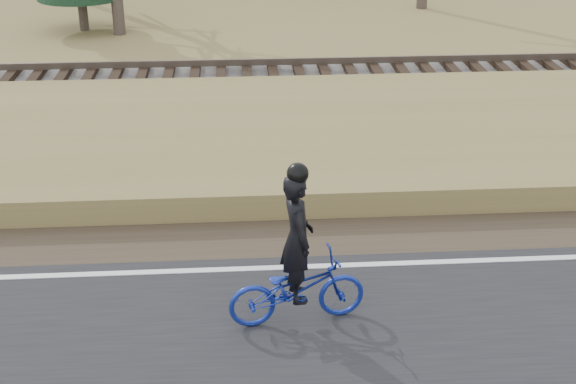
{
  "coord_description": "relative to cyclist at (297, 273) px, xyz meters",
  "views": [
    {
      "loc": [
        -0.31,
        -9.61,
        5.8
      ],
      "look_at": [
        0.4,
        0.5,
        1.1
      ],
      "focal_mm": 50.0,
      "sensor_mm": 36.0,
      "label": 1
    }
  ],
  "objects": [
    {
      "name": "railroad",
      "position": [
        -0.4,
        9.11,
        -0.21
      ],
      "size": [
        120.0,
        2.4,
        0.29
      ],
      "color": "black",
      "rests_on": "ballast"
    },
    {
      "name": "ground",
      "position": [
        -0.4,
        1.11,
        -0.74
      ],
      "size": [
        120.0,
        120.0,
        0.0
      ],
      "primitive_type": "plane",
      "color": "olive",
      "rests_on": "ground"
    },
    {
      "name": "ballast",
      "position": [
        -0.4,
        9.11,
        -0.52
      ],
      "size": [
        120.0,
        3.0,
        0.45
      ],
      "primitive_type": "cube",
      "color": "slate",
      "rests_on": "ground"
    },
    {
      "name": "shoulder",
      "position": [
        -0.4,
        2.31,
        -0.72
      ],
      "size": [
        120.0,
        1.6,
        0.04
      ],
      "primitive_type": "cube",
      "color": "#473A2B",
      "rests_on": "ground"
    },
    {
      "name": "edge_line",
      "position": [
        -0.4,
        1.31,
        -0.68
      ],
      "size": [
        120.0,
        0.12,
        0.01
      ],
      "primitive_type": "cube",
      "color": "silver",
      "rests_on": "road"
    },
    {
      "name": "cyclist",
      "position": [
        0.0,
        0.0,
        0.0
      ],
      "size": [
        1.8,
        0.86,
        2.15
      ],
      "rotation": [
        0.0,
        0.0,
        1.72
      ],
      "color": "navy",
      "rests_on": "road"
    },
    {
      "name": "embankment",
      "position": [
        -0.4,
        5.31,
        -0.52
      ],
      "size": [
        120.0,
        5.0,
        0.44
      ],
      "primitive_type": "cube",
      "color": "olive",
      "rests_on": "ground"
    }
  ]
}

